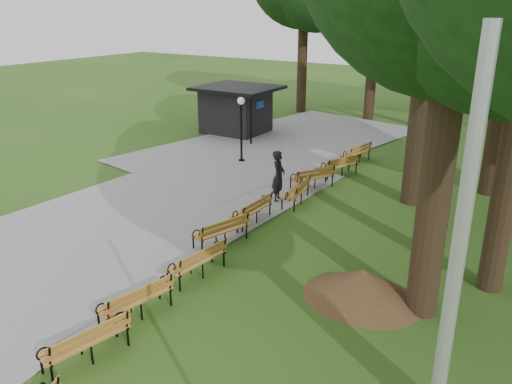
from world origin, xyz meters
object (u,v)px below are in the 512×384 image
Objects in this scene: bench_4 at (220,230)px; bench_8 at (339,165)px; bench_1 at (85,341)px; kiosk at (236,109)px; dirt_mound at (362,284)px; bench_7 at (312,177)px; bench_5 at (251,210)px; person at (279,176)px; bench_6 at (296,192)px; bench_2 at (135,299)px; bench_9 at (356,153)px; lamp_post at (241,115)px; bench_3 at (196,261)px.

bench_8 is at bearing -165.23° from bench_4.
bench_8 is (-0.75, 13.67, 0.00)m from bench_1.
kiosk is 1.68× the size of dirt_mound.
bench_1 is at bearing 33.30° from bench_7.
person is at bearing -172.96° from bench_5.
bench_5 is 2.36m from bench_6.
person is at bearing -162.03° from bench_2.
dirt_mound is 1.29× the size of bench_9.
person is at bearing -40.56° from lamp_post.
person is 3.97m from bench_8.
lamp_post is 14.25m from bench_1.
bench_4 and bench_9 have the same top height.
bench_3 is at bearing 24.00° from bench_8.
bench_2 is at bearing 7.42° from bench_5.
bench_1 is 5.81m from bench_4.
person is 4.09m from bench_4.
bench_5 is at bearing 27.21° from bench_7.
person reaches higher than bench_8.
person is 8.22m from bench_2.
bench_5 and bench_6 have the same top height.
bench_6 is at bearing 11.00° from bench_9.
bench_9 is (7.84, -1.82, -0.85)m from kiosk.
lamp_post is (-3.92, 3.36, 1.18)m from person.
lamp_post is 8.73m from bench_4.
bench_5 is 1.00× the size of bench_9.
lamp_post is at bearing -146.02° from bench_2.
bench_9 is (-0.16, 2.17, 0.00)m from bench_8.
bench_4 is (-4.68, 0.58, 0.05)m from dirt_mound.
bench_1 and bench_5 have the same top height.
bench_5 is 6.11m from bench_8.
bench_3 and bench_7 have the same top height.
bench_1 is 3.86m from bench_3.
bench_3 is at bearing -59.18° from kiosk.
lamp_post is 1.54× the size of bench_2.
bench_6 is at bearing -170.98° from bench_3.
bench_1 is at bearing -125.99° from dirt_mound.
bench_1 is at bearing 25.40° from bench_4.
kiosk reaches higher than bench_8.
bench_6 is at bearing 171.07° from bench_5.
bench_8 is (8.01, -3.99, -0.85)m from kiosk.
bench_7 is (-0.26, 1.78, 0.00)m from bench_6.
bench_7 is 1.00× the size of bench_8.
bench_8 reaches higher than dirt_mound.
bench_7 is (7.79, -5.98, -0.85)m from kiosk.
bench_2 is at bearing 32.48° from bench_7.
bench_4 is at bearing -159.74° from bench_1.
bench_1 is at bearing 9.83° from bench_3.
bench_3 is 9.83m from bench_8.
kiosk is 2.17× the size of bench_8.
bench_2 is 2.21m from bench_3.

